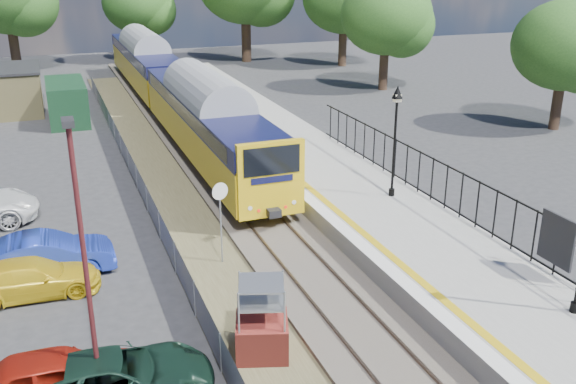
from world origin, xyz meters
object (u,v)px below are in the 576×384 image
carpark_lamp (84,253)px  car_yellow (32,278)px  victorian_lamp_north (396,116)px  car_blue (46,256)px  car_red (55,377)px  speed_sign (220,208)px  car_green (115,379)px  brick_plinth (262,320)px  train (169,83)px

carpark_lamp → car_yellow: carpark_lamp is taller
victorian_lamp_north → car_blue: 14.09m
car_red → speed_sign: bearing=-43.4°
car_red → car_yellow: (-0.54, 5.83, -0.09)m
victorian_lamp_north → car_green: (-12.20, -8.25, -3.63)m
car_red → car_yellow: 5.85m
car_yellow → speed_sign: bearing=-88.2°
victorian_lamp_north → brick_plinth: size_ratio=2.03×
carpark_lamp → car_blue: carpark_lamp is taller
victorian_lamp_north → car_blue: victorian_lamp_north is taller
train → brick_plinth: 28.17m
carpark_lamp → car_green: 3.42m
victorian_lamp_north → car_yellow: victorian_lamp_north is taller
train → car_yellow: 24.01m
car_green → car_blue: bearing=16.2°
train → speed_sign: bearing=-96.4°
car_red → car_blue: car_blue is taller
carpark_lamp → car_red: size_ratio=1.72×
car_green → speed_sign: bearing=-28.8°
speed_sign → carpark_lamp: 8.13m
train → car_green: bearing=-103.5°
train → brick_plinth: train is taller
train → car_green: 29.51m
car_red → car_yellow: size_ratio=0.98×
brick_plinth → car_blue: (-5.38, 6.99, -0.34)m
car_green → car_yellow: size_ratio=1.13×
carpark_lamp → car_green: bearing=-15.9°
speed_sign → car_green: bearing=-140.4°
victorian_lamp_north → train: 21.16m
car_green → car_yellow: (-1.89, 6.37, -0.05)m
speed_sign → car_red: speed_sign is taller
car_blue → speed_sign: bearing=-102.5°
victorian_lamp_north → speed_sign: victorian_lamp_north is taller
car_yellow → carpark_lamp: bearing=-164.8°
carpark_lamp → car_blue: size_ratio=1.59×
victorian_lamp_north → carpark_lamp: 14.97m
brick_plinth → car_green: 4.04m
car_green → car_yellow: 6.64m
train → brick_plinth: size_ratio=18.05×
speed_sign → car_green: (-4.40, -6.40, -1.45)m
brick_plinth → car_yellow: brick_plinth is taller
speed_sign → car_blue: 6.11m
victorian_lamp_north → train: victorian_lamp_north is taller
brick_plinth → car_yellow: (-5.86, 5.71, -0.47)m
speed_sign → car_blue: bearing=151.9°
brick_plinth → speed_sign: 5.85m
train → car_red: 29.34m
car_red → car_green: bearing=-110.7°
car_blue → car_red: bearing=-179.9°
car_yellow → car_blue: bearing=-18.7°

